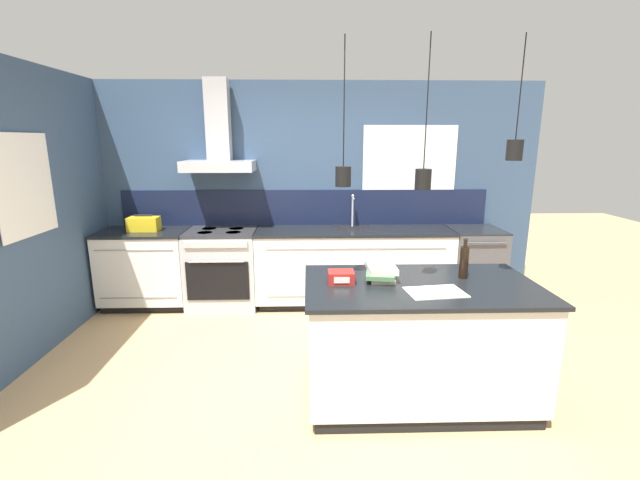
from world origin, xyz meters
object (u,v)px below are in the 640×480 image
object	(u,v)px
bottle_on_island	(464,261)
book_stack	(381,271)
dishwasher	(473,266)
oven_range	(223,268)
red_supply_box	(341,277)
yellow_toolbox	(144,224)

from	to	relation	value
bottle_on_island	book_stack	distance (m)	0.63
dishwasher	bottle_on_island	xyz separation A→B (m)	(-0.80, -1.81, 0.58)
oven_range	red_supply_box	world-z (taller)	red_supply_box
book_stack	yellow_toolbox	world-z (taller)	yellow_toolbox
bottle_on_island	red_supply_box	distance (m)	0.94
oven_range	bottle_on_island	size ratio (longest dim) A/B	2.95
book_stack	yellow_toolbox	distance (m)	3.03
book_stack	yellow_toolbox	xyz separation A→B (m)	(-2.43, 1.82, 0.02)
dishwasher	yellow_toolbox	distance (m)	3.89
oven_range	yellow_toolbox	world-z (taller)	yellow_toolbox
oven_range	red_supply_box	distance (m)	2.32
dishwasher	red_supply_box	distance (m)	2.62
bottle_on_island	yellow_toolbox	xyz separation A→B (m)	(-3.05, 1.81, -0.05)
oven_range	dishwasher	xyz separation A→B (m)	(2.98, 0.00, 0.00)
dishwasher	book_stack	xyz separation A→B (m)	(-1.43, -1.82, 0.51)
oven_range	yellow_toolbox	bearing A→B (deg)	179.71
dishwasher	red_supply_box	size ratio (longest dim) A/B	4.84
dishwasher	red_supply_box	bearing A→B (deg)	-132.49
book_stack	red_supply_box	bearing A→B (deg)	-165.76
bottle_on_island	red_supply_box	world-z (taller)	bottle_on_island
bottle_on_island	yellow_toolbox	distance (m)	3.55
bottle_on_island	book_stack	world-z (taller)	bottle_on_island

